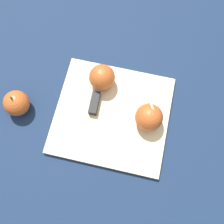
# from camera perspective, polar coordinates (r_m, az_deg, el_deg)

# --- Properties ---
(ground_plane) EXTENTS (4.00, 4.00, 0.00)m
(ground_plane) POSITION_cam_1_polar(r_m,az_deg,el_deg) (0.76, -0.00, -0.81)
(ground_plane) COLOR #14233D
(cutting_board) EXTENTS (0.34, 0.32, 0.01)m
(cutting_board) POSITION_cam_1_polar(r_m,az_deg,el_deg) (0.75, -0.00, -0.65)
(cutting_board) COLOR #D1B789
(cutting_board) RESTS_ON ground_plane
(apple_half_left) EXTENTS (0.08, 0.08, 0.08)m
(apple_half_left) POSITION_cam_1_polar(r_m,az_deg,el_deg) (0.71, 8.06, -1.16)
(apple_half_left) COLOR #AD4C1E
(apple_half_left) RESTS_ON cutting_board
(apple_half_right) EXTENTS (0.07, 0.07, 0.07)m
(apple_half_right) POSITION_cam_1_polar(r_m,az_deg,el_deg) (0.75, -2.20, 7.56)
(apple_half_right) COLOR #AD4C1E
(apple_half_right) RESTS_ON cutting_board
(knife) EXTENTS (0.03, 0.14, 0.02)m
(knife) POSITION_cam_1_polar(r_m,az_deg,el_deg) (0.75, -3.73, 2.41)
(knife) COLOR silver
(knife) RESTS_ON cutting_board
(apple_whole) EXTENTS (0.07, 0.07, 0.08)m
(apple_whole) POSITION_cam_1_polar(r_m,az_deg,el_deg) (0.78, -20.07, 1.82)
(apple_whole) COLOR #AD4C1E
(apple_whole) RESTS_ON ground_plane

